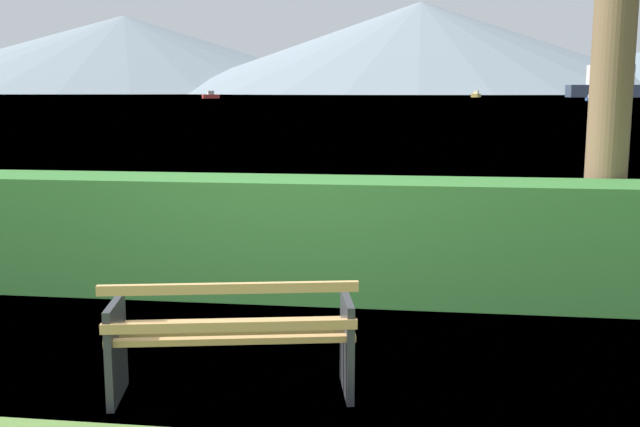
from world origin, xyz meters
The scene contains 8 objects.
ground_plane centered at (0.00, 0.00, 0.00)m, with size 1400.00×1400.00×0.00m, color #567A38.
water_surface centered at (0.00, 309.44, 0.00)m, with size 620.00×620.00×0.00m, color #6B8EA3.
park_bench centered at (0.01, -0.06, 0.42)m, with size 1.73×0.88×0.87m.
hedge_row centered at (0.00, 2.57, 0.60)m, with size 10.17×0.85×1.20m, color #387A33.
fishing_boat_near centered at (18.43, 237.00, 0.76)m, with size 3.49×6.47×2.11m.
sailboat_mid centered at (36.66, 157.92, 0.43)m, with size 4.07×8.93×1.22m.
tender_far centered at (-54.79, 192.61, 0.72)m, with size 4.65×3.58×2.03m.
distant_hills centered at (-1.91, 571.34, 30.83)m, with size 910.43×446.42×65.08m.
Camera 1 is at (1.24, -4.77, 2.07)m, focal length 41.90 mm.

